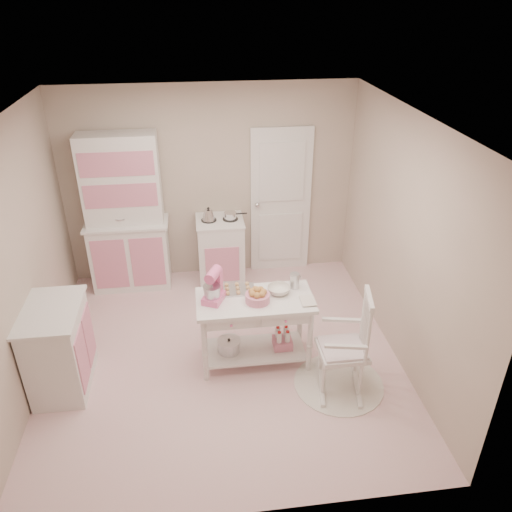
{
  "coord_description": "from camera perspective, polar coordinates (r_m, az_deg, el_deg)",
  "views": [
    {
      "loc": [
        -0.19,
        -4.33,
        3.64
      ],
      "look_at": [
        0.42,
        0.38,
        1.02
      ],
      "focal_mm": 35.0,
      "sensor_mm": 36.0,
      "label": 1
    }
  ],
  "objects": [
    {
      "name": "lace_rug",
      "position": [
        5.37,
        9.41,
        -14.19
      ],
      "size": [
        0.92,
        0.92,
        0.01
      ],
      "primitive_type": "cylinder",
      "color": "white",
      "rests_on": "ground"
    },
    {
      "name": "recipe_book",
      "position": [
        5.07,
        5.12,
        -5.2
      ],
      "size": [
        0.15,
        0.2,
        0.02
      ],
      "primitive_type": "imported",
      "rotation": [
        0.0,
        0.0,
        -0.0
      ],
      "color": "silver",
      "rests_on": "work_table"
    },
    {
      "name": "room_shell",
      "position": [
        4.77,
        -4.41,
        4.07
      ],
      "size": [
        3.84,
        3.84,
        2.62
      ],
      "color": "#D3838B",
      "rests_on": "ground"
    },
    {
      "name": "metal_pitcher",
      "position": [
        5.26,
        4.42,
        -2.84
      ],
      "size": [
        0.1,
        0.1,
        0.17
      ],
      "primitive_type": "cylinder",
      "color": "silver",
      "rests_on": "work_table"
    },
    {
      "name": "hutch",
      "position": [
        6.59,
        -14.74,
        4.61
      ],
      "size": [
        1.06,
        0.5,
        2.08
      ],
      "primitive_type": "cube",
      "color": "white",
      "rests_on": "ground"
    },
    {
      "name": "stove",
      "position": [
        6.74,
        -4.04,
        0.62
      ],
      "size": [
        0.62,
        0.57,
        0.92
      ],
      "primitive_type": "cube",
      "color": "white",
      "rests_on": "ground"
    },
    {
      "name": "mixing_bowl",
      "position": [
        5.19,
        2.62,
        -3.89
      ],
      "size": [
        0.24,
        0.24,
        0.07
      ],
      "primitive_type": "imported",
      "color": "silver",
      "rests_on": "work_table"
    },
    {
      "name": "work_table",
      "position": [
        5.34,
        -0.12,
        -8.5
      ],
      "size": [
        1.2,
        0.6,
        0.8
      ],
      "primitive_type": "cube",
      "color": "white",
      "rests_on": "ground"
    },
    {
      "name": "bread_basket",
      "position": [
        5.05,
        0.18,
        -4.8
      ],
      "size": [
        0.25,
        0.25,
        0.09
      ],
      "primitive_type": "cylinder",
      "color": "pink",
      "rests_on": "work_table"
    },
    {
      "name": "door",
      "position": [
        6.83,
        2.84,
        6.22
      ],
      "size": [
        0.82,
        0.05,
        2.04
      ],
      "primitive_type": "cube",
      "color": "white",
      "rests_on": "ground"
    },
    {
      "name": "rocking_chair",
      "position": [
        5.02,
        9.91,
        -9.64
      ],
      "size": [
        0.61,
        0.8,
        1.1
      ],
      "primitive_type": "cube",
      "rotation": [
        0.0,
        0.0,
        -0.19
      ],
      "color": "white",
      "rests_on": "ground"
    },
    {
      "name": "stand_mixer",
      "position": [
        5.01,
        -4.93,
        -3.51
      ],
      "size": [
        0.3,
        0.34,
        0.34
      ],
      "primitive_type": "cube",
      "rotation": [
        0.0,
        0.0,
        -0.43
      ],
      "color": "pink",
      "rests_on": "work_table"
    },
    {
      "name": "cookie_tray",
      "position": [
        5.24,
        -2.0,
        -3.88
      ],
      "size": [
        0.34,
        0.24,
        0.02
      ],
      "primitive_type": "cube",
      "color": "silver",
      "rests_on": "work_table"
    },
    {
      "name": "base_cabinet",
      "position": [
        5.39,
        -21.59,
        -9.74
      ],
      "size": [
        0.54,
        0.84,
        0.92
      ],
      "primitive_type": "cube",
      "color": "white",
      "rests_on": "ground"
    }
  ]
}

